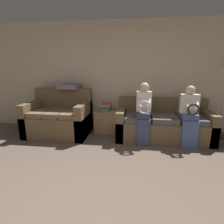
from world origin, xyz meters
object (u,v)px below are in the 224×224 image
object	(u,v)px
child_right_seated	(190,114)
throw_pillow	(70,86)
book_stack	(107,107)
couch_main	(162,124)
child_left_seated	(144,111)
side_shelf	(106,121)
couch_side	(59,119)

from	to	relation	value
child_right_seated	throw_pillow	world-z (taller)	child_right_seated
child_right_seated	throw_pillow	xyz separation A→B (m)	(-2.58, 0.61, 0.44)
book_stack	couch_main	bearing A→B (deg)	-10.70
couch_main	child_left_seated	world-z (taller)	child_left_seated
side_shelf	throw_pillow	size ratio (longest dim) A/B	1.17
couch_side	child_left_seated	xyz separation A→B (m)	(1.89, -0.29, 0.31)
book_stack	throw_pillow	size ratio (longest dim) A/B	0.56
couch_side	side_shelf	world-z (taller)	couch_side
side_shelf	throw_pillow	distance (m)	1.19
child_left_seated	side_shelf	world-z (taller)	child_left_seated
child_left_seated	throw_pillow	size ratio (longest dim) A/B	2.65
couch_main	child_right_seated	world-z (taller)	child_right_seated
couch_main	child_left_seated	bearing A→B (deg)	-140.37
book_stack	throw_pillow	xyz separation A→B (m)	(-0.88, 0.02, 0.46)
child_right_seated	throw_pillow	bearing A→B (deg)	166.59
couch_side	child_right_seated	xyz separation A→B (m)	(2.75, -0.30, 0.28)
couch_main	book_stack	size ratio (longest dim) A/B	7.50
couch_side	side_shelf	bearing A→B (deg)	16.11
child_right_seated	side_shelf	bearing A→B (deg)	160.59
couch_side	throw_pillow	size ratio (longest dim) A/B	2.96
book_stack	child_right_seated	bearing A→B (deg)	-19.44
couch_main	side_shelf	size ratio (longest dim) A/B	3.61
couch_side	book_stack	size ratio (longest dim) A/B	5.24
child_right_seated	side_shelf	distance (m)	1.84
book_stack	couch_side	bearing A→B (deg)	-164.01
child_left_seated	child_right_seated	size ratio (longest dim) A/B	1.04
child_left_seated	child_right_seated	bearing A→B (deg)	-0.16
couch_main	child_right_seated	xyz separation A→B (m)	(0.43, -0.36, 0.33)
couch_side	book_stack	distance (m)	1.12
side_shelf	throw_pillow	world-z (taller)	throw_pillow
couch_main	throw_pillow	distance (m)	2.29
couch_side	child_right_seated	world-z (taller)	child_right_seated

